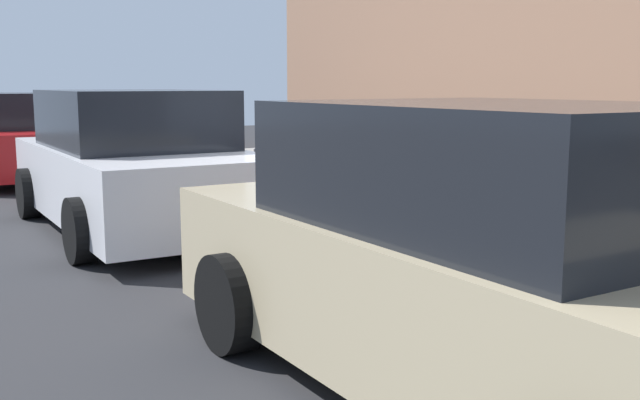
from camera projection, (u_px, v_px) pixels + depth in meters
ground_plane at (308, 234)px, 8.45m from camera, size 40.00×40.00×0.00m
sidewalk_curb at (467, 208)px, 9.80m from camera, size 18.00×5.00×0.14m
suitcase_black_0 at (578, 232)px, 6.09m from camera, size 0.39×0.23×1.03m
suitcase_maroon_1 at (530, 218)px, 6.55m from camera, size 0.45×0.23×0.99m
suitcase_navy_2 at (479, 221)px, 7.03m from camera, size 0.46×0.25×0.82m
suitcase_red_3 at (433, 207)px, 7.50m from camera, size 0.50×0.25×0.84m
suitcase_olive_4 at (401, 204)px, 8.01m from camera, size 0.40×0.22×0.75m
suitcase_teal_5 at (374, 191)px, 8.44m from camera, size 0.40×0.26×0.99m
suitcase_silver_6 at (349, 193)px, 8.87m from camera, size 0.36×0.24×0.75m
suitcase_black_7 at (321, 182)px, 9.28m from camera, size 0.48×0.22×0.73m
fire_hydrant at (289, 170)px, 9.94m from camera, size 0.39×0.21×0.79m
bollard_post at (259, 173)px, 10.32m from camera, size 0.15×0.15×0.66m
parked_car_beige_0 at (499, 262)px, 3.97m from camera, size 4.51×2.24×1.60m
parked_car_white_1 at (134, 165)px, 8.64m from camera, size 4.63×2.30×1.62m
parked_car_red_2 at (25, 138)px, 13.31m from camera, size 4.38×2.22×1.53m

